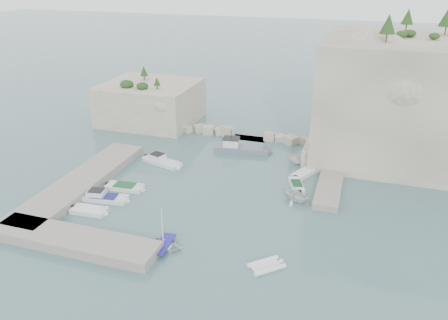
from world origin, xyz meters
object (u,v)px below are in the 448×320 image
(motorboat_c, at_px, (125,189))
(rowboat, at_px, (164,248))
(tender_east_d, at_px, (302,164))
(work_boat, at_px, (242,151))
(inflatable_dinghy, at_px, (266,267))
(tender_east_a, at_px, (296,201))
(motorboat_d, at_px, (104,200))
(tender_east_b, at_px, (296,187))
(motorboat_a, at_px, (162,164))
(motorboat_e, at_px, (89,213))
(tender_east_c, at_px, (306,174))

(motorboat_c, bearing_deg, rowboat, -49.62)
(tender_east_d, bearing_deg, rowboat, 147.26)
(motorboat_c, height_order, work_boat, work_boat)
(rowboat, xyz_separation_m, inflatable_dinghy, (10.52, 0.19, 0.00))
(tender_east_a, height_order, work_boat, work_boat)
(motorboat_d, height_order, tender_east_b, motorboat_d)
(motorboat_a, bearing_deg, motorboat_d, -82.27)
(motorboat_a, distance_m, inflatable_dinghy, 26.84)
(rowboat, bearing_deg, inflatable_dinghy, -91.42)
(inflatable_dinghy, bearing_deg, tender_east_a, 45.26)
(motorboat_d, xyz_separation_m, motorboat_e, (-0.03, -3.07, 0.00))
(tender_east_d, relative_size, work_boat, 0.45)
(inflatable_dinghy, relative_size, tender_east_b, 0.85)
(tender_east_c, height_order, tender_east_d, tender_east_d)
(motorboat_e, distance_m, tender_east_d, 29.82)
(rowboat, height_order, work_boat, work_boat)
(motorboat_d, relative_size, work_boat, 0.71)
(rowboat, bearing_deg, motorboat_c, 42.72)
(motorboat_e, xyz_separation_m, tender_east_b, (21.68, 13.65, 0.00))
(tender_east_a, bearing_deg, motorboat_d, 130.47)
(motorboat_a, xyz_separation_m, motorboat_c, (-1.14, -8.54, 0.00))
(tender_east_b, relative_size, tender_east_d, 1.04)
(tender_east_d, bearing_deg, work_boat, 68.38)
(tender_east_d, bearing_deg, motorboat_a, 96.99)
(motorboat_c, relative_size, tender_east_a, 1.39)
(tender_east_b, relative_size, tender_east_c, 0.79)
(inflatable_dinghy, bearing_deg, motorboat_a, 94.20)
(tender_east_b, xyz_separation_m, tender_east_c, (0.61, 4.28, 0.00))
(motorboat_e, distance_m, work_boat, 25.68)
(motorboat_d, distance_m, tender_east_a, 23.24)
(tender_east_a, bearing_deg, tender_east_b, 30.83)
(motorboat_a, distance_m, motorboat_c, 8.62)
(motorboat_a, distance_m, rowboat, 20.67)
(motorboat_e, distance_m, rowboat, 11.69)
(rowboat, bearing_deg, tender_east_d, -24.83)
(motorboat_d, relative_size, motorboat_e, 1.42)
(motorboat_d, relative_size, tender_east_c, 1.20)
(motorboat_c, distance_m, rowboat, 14.29)
(motorboat_a, height_order, motorboat_c, motorboat_a)
(work_boat, bearing_deg, tender_east_d, -19.27)
(rowboat, height_order, inflatable_dinghy, rowboat)
(motorboat_d, bearing_deg, tender_east_b, 17.11)
(motorboat_e, height_order, rowboat, rowboat)
(motorboat_d, height_order, inflatable_dinghy, motorboat_d)
(inflatable_dinghy, distance_m, tender_east_d, 24.41)
(motorboat_e, height_order, work_boat, work_boat)
(motorboat_a, xyz_separation_m, work_boat, (9.68, 7.85, 0.00))
(motorboat_c, distance_m, tender_east_b, 21.93)
(motorboat_a, relative_size, tender_east_d, 1.66)
(motorboat_e, bearing_deg, motorboat_a, 78.58)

